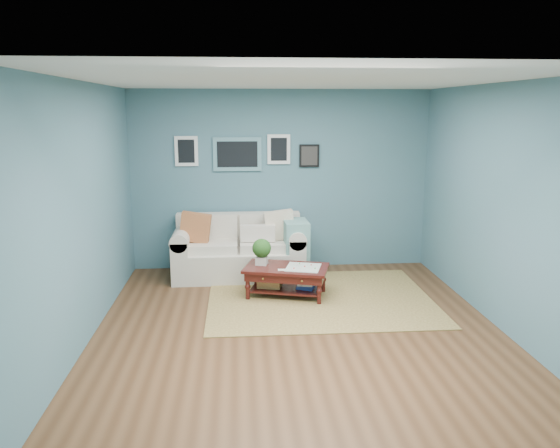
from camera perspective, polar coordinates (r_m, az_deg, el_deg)
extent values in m
plane|color=brown|center=(6.23, 1.91, -10.85)|extent=(5.00, 5.00, 0.00)
plane|color=white|center=(5.75, 2.10, 14.79)|extent=(5.00, 5.00, 0.00)
cube|color=#426F76|center=(8.30, 0.08, 4.59)|extent=(4.50, 0.02, 2.70)
cube|color=#426F76|center=(3.44, 6.65, -6.18)|extent=(4.50, 0.02, 2.70)
cube|color=#426F76|center=(6.02, -19.80, 1.06)|extent=(0.02, 5.00, 2.70)
cube|color=#426F76|center=(6.49, 22.17, 1.62)|extent=(0.02, 5.00, 2.70)
cube|color=#5A8D98|center=(8.21, -4.48, 7.28)|extent=(0.72, 0.03, 0.50)
cube|color=black|center=(8.19, -4.48, 7.27)|extent=(0.60, 0.01, 0.38)
cube|color=white|center=(8.24, -9.76, 7.51)|extent=(0.34, 0.03, 0.44)
cube|color=white|center=(8.23, -0.13, 7.82)|extent=(0.34, 0.03, 0.44)
cube|color=black|center=(8.28, 3.07, 7.14)|extent=(0.30, 0.03, 0.34)
cube|color=brown|center=(7.16, 4.16, -7.75)|extent=(2.86, 2.29, 0.01)
cube|color=beige|center=(8.01, -4.30, -4.07)|extent=(1.40, 0.87, 0.41)
cube|color=beige|center=(8.22, -4.36, -0.45)|extent=(1.83, 0.22, 0.47)
cube|color=beige|center=(8.02, -10.18, -3.47)|extent=(0.24, 0.87, 0.61)
cube|color=beige|center=(8.02, 1.55, -3.28)|extent=(0.24, 0.87, 0.61)
cylinder|color=beige|center=(7.95, -10.26, -1.34)|extent=(0.26, 0.87, 0.26)
cylinder|color=beige|center=(7.95, 1.57, -1.16)|extent=(0.26, 0.87, 0.26)
cube|color=beige|center=(7.89, -7.06, -2.34)|extent=(0.71, 0.55, 0.13)
cube|color=beige|center=(7.89, -1.60, -2.25)|extent=(0.71, 0.55, 0.13)
cube|color=beige|center=(8.10, -7.01, -0.20)|extent=(0.71, 0.12, 0.36)
cube|color=beige|center=(8.10, -1.71, -0.12)|extent=(0.71, 0.12, 0.36)
cube|color=#B24226|center=(7.85, -8.83, -0.35)|extent=(0.48, 0.17, 0.47)
cube|color=#F2E4CF|center=(7.91, -0.08, -0.11)|extent=(0.47, 0.18, 0.46)
cube|color=beige|center=(7.80, -2.32, -0.97)|extent=(0.49, 0.12, 0.24)
cube|color=#70A4A0|center=(7.87, 1.65, -2.47)|extent=(0.34, 0.54, 0.79)
cube|color=#380F0C|center=(7.12, 0.67, -4.63)|extent=(1.19, 0.88, 0.04)
cube|color=#380F0C|center=(7.14, 0.67, -5.17)|extent=(1.10, 0.79, 0.11)
cube|color=#380F0C|center=(7.21, 0.66, -6.78)|extent=(1.00, 0.68, 0.02)
sphere|color=gold|center=(6.92, -1.79, -5.74)|extent=(0.03, 0.03, 0.03)
sphere|color=gold|center=(6.83, 2.31, -5.98)|extent=(0.03, 0.03, 0.03)
cylinder|color=#380F0C|center=(7.05, -3.41, -6.52)|extent=(0.05, 0.05, 0.36)
cylinder|color=#380F0C|center=(6.89, 4.12, -6.97)|extent=(0.05, 0.05, 0.36)
cylinder|color=#380F0C|center=(7.49, -2.51, -5.38)|extent=(0.05, 0.05, 0.36)
cylinder|color=#380F0C|center=(7.35, 4.56, -5.77)|extent=(0.05, 0.05, 0.36)
cube|color=beige|center=(7.21, -1.92, -3.84)|extent=(0.17, 0.17, 0.11)
sphere|color=#234B18|center=(7.16, -1.93, -2.54)|extent=(0.25, 0.25, 0.25)
cube|color=silver|center=(7.08, 2.44, -4.55)|extent=(0.52, 0.52, 0.01)
cube|color=tan|center=(7.22, -1.08, -5.92)|extent=(0.35, 0.29, 0.18)
cube|color=navy|center=(7.17, 2.66, -6.38)|extent=(0.25, 0.21, 0.10)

